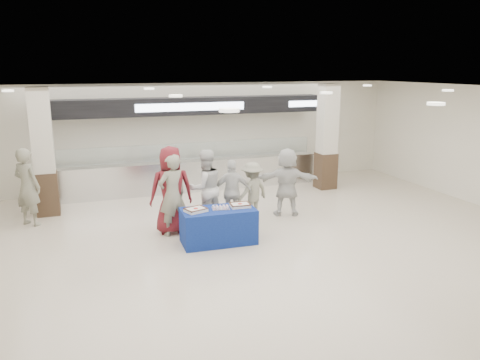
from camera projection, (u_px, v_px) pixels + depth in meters
name	position (u px, v px, depth m)	size (l,w,h in m)	color
ground	(254.00, 253.00, 9.44)	(14.00, 14.00, 0.00)	beige
serving_line	(190.00, 152.00, 14.11)	(8.70, 0.85, 2.80)	silver
column_left	(44.00, 155.00, 11.62)	(0.55, 0.55, 3.20)	#352518
column_right	(327.00, 139.00, 14.22)	(0.55, 0.55, 3.20)	#352518
display_table	(218.00, 226.00, 9.93)	(1.55, 0.78, 0.75)	navy
sheet_cake_left	(196.00, 210.00, 9.67)	(0.50, 0.44, 0.09)	white
sheet_cake_right	(240.00, 205.00, 10.00)	(0.43, 0.35, 0.09)	white
cupcake_tray	(221.00, 207.00, 9.87)	(0.40, 0.33, 0.06)	#A1A1A5
civilian_maroon	(171.00, 190.00, 10.43)	(0.97, 0.63, 1.99)	maroon
soldier_a	(172.00, 195.00, 10.30)	(0.67, 0.44, 1.84)	gray
chef_tall	(205.00, 188.00, 10.95)	(0.88, 0.69, 1.82)	silver
chef_short	(232.00, 192.00, 11.11)	(0.91, 0.38, 1.55)	silver
soldier_b	(252.00, 191.00, 11.37)	(0.93, 0.54, 1.45)	gray
civilian_white	(287.00, 182.00, 11.72)	(1.60, 0.51, 1.73)	silver
soldier_bg	(27.00, 187.00, 10.95)	(0.68, 0.45, 1.86)	gray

